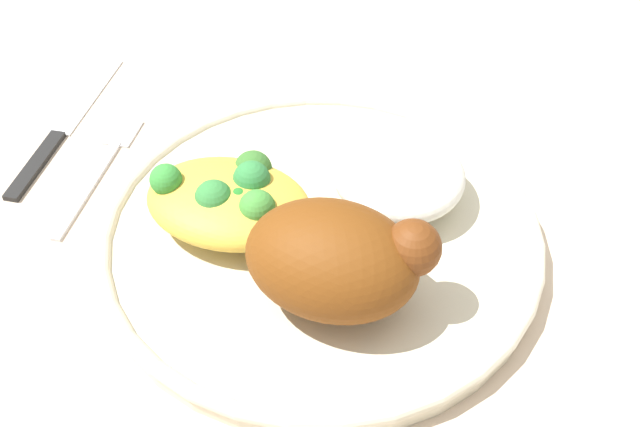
{
  "coord_description": "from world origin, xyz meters",
  "views": [
    {
      "loc": [
        0.11,
        -0.34,
        0.39
      ],
      "look_at": [
        0.0,
        0.0,
        0.03
      ],
      "focal_mm": 41.78,
      "sensor_mm": 36.0,
      "label": 1
    }
  ],
  "objects_px": {
    "plate": "(320,234)",
    "mac_cheese_with_broccoli": "(230,199)",
    "roasted_chicken": "(337,259)",
    "rice_pile": "(399,175)",
    "fork": "(100,167)",
    "knife": "(58,133)"
  },
  "relations": [
    {
      "from": "mac_cheese_with_broccoli",
      "to": "fork",
      "type": "height_order",
      "value": "mac_cheese_with_broccoli"
    },
    {
      "from": "plate",
      "to": "rice_pile",
      "type": "relative_size",
      "value": 3.31
    },
    {
      "from": "roasted_chicken",
      "to": "mac_cheese_with_broccoli",
      "type": "xyz_separation_m",
      "value": [
        -0.09,
        0.04,
        -0.02
      ]
    },
    {
      "from": "plate",
      "to": "roasted_chicken",
      "type": "distance_m",
      "value": 0.08
    },
    {
      "from": "roasted_chicken",
      "to": "plate",
      "type": "bearing_deg",
      "value": 117.22
    },
    {
      "from": "roasted_chicken",
      "to": "rice_pile",
      "type": "distance_m",
      "value": 0.1
    },
    {
      "from": "mac_cheese_with_broccoli",
      "to": "knife",
      "type": "bearing_deg",
      "value": 161.23
    },
    {
      "from": "rice_pile",
      "to": "knife",
      "type": "distance_m",
      "value": 0.29
    },
    {
      "from": "plate",
      "to": "mac_cheese_with_broccoli",
      "type": "bearing_deg",
      "value": -168.24
    },
    {
      "from": "rice_pile",
      "to": "mac_cheese_with_broccoli",
      "type": "distance_m",
      "value": 0.12
    },
    {
      "from": "roasted_chicken",
      "to": "fork",
      "type": "height_order",
      "value": "roasted_chicken"
    },
    {
      "from": "mac_cheese_with_broccoli",
      "to": "fork",
      "type": "bearing_deg",
      "value": 164.2
    },
    {
      "from": "plate",
      "to": "roasted_chicken",
      "type": "bearing_deg",
      "value": -62.78
    },
    {
      "from": "rice_pile",
      "to": "mac_cheese_with_broccoli",
      "type": "height_order",
      "value": "mac_cheese_with_broccoli"
    },
    {
      "from": "plate",
      "to": "mac_cheese_with_broccoli",
      "type": "relative_size",
      "value": 2.66
    },
    {
      "from": "mac_cheese_with_broccoli",
      "to": "roasted_chicken",
      "type": "bearing_deg",
      "value": -26.01
    },
    {
      "from": "fork",
      "to": "rice_pile",
      "type": "bearing_deg",
      "value": 5.29
    },
    {
      "from": "fork",
      "to": "knife",
      "type": "bearing_deg",
      "value": 154.58
    },
    {
      "from": "plate",
      "to": "knife",
      "type": "xyz_separation_m",
      "value": [
        -0.24,
        0.05,
        -0.01
      ]
    },
    {
      "from": "rice_pile",
      "to": "knife",
      "type": "bearing_deg",
      "value": 179.18
    },
    {
      "from": "plate",
      "to": "roasted_chicken",
      "type": "xyz_separation_m",
      "value": [
        0.03,
        -0.06,
        0.04
      ]
    },
    {
      "from": "rice_pile",
      "to": "mac_cheese_with_broccoli",
      "type": "relative_size",
      "value": 0.8
    }
  ]
}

